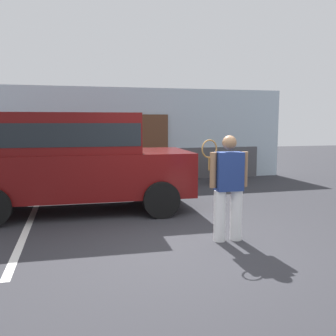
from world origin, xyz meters
The scene contains 6 objects.
ground_plane centered at (0.00, 0.00, 0.00)m, with size 40.00×40.00×0.00m, color #2D2D33.
parking_stripe_0 centered at (-2.54, 1.50, 0.00)m, with size 0.12×4.40×0.01m, color silver.
house_frontage centered at (0.01, 6.53, 1.38)m, with size 10.48×0.40×2.93m.
parked_suv centered at (-1.69, 2.75, 1.15)m, with size 4.65×2.27×2.05m.
tennis_player_man centered at (0.63, 0.11, 0.87)m, with size 0.76×0.27×1.67m.
potted_plant_by_porch centered at (2.57, 5.23, 0.44)m, with size 0.60×0.60×0.79m.
Camera 1 is at (-1.71, -5.21, 1.88)m, focal length 39.73 mm.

